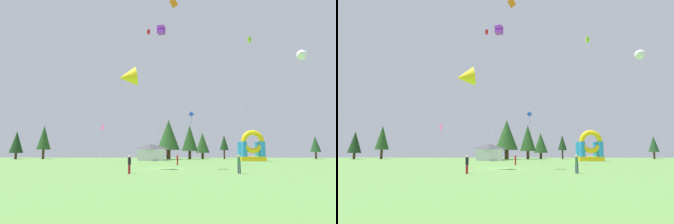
# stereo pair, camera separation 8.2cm
# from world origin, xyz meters

# --- Properties ---
(ground_plane) EXTENTS (120.00, 120.00, 0.00)m
(ground_plane) POSITION_xyz_m (0.00, 0.00, 0.00)
(ground_plane) COLOR #5B8C42
(kite_yellow_delta) EXTENTS (2.98, 5.97, 12.76)m
(kite_yellow_delta) POSITION_xyz_m (-4.65, -1.12, 11.42)
(kite_yellow_delta) COLOR yellow
(kite_yellow_delta) RESTS_ON ground_plane
(kite_blue_diamond) EXTENTS (2.08, 2.31, 10.50)m
(kite_blue_diamond) POSITION_xyz_m (4.65, 27.00, 9.96)
(kite_blue_diamond) COLOR blue
(kite_blue_diamond) RESTS_ON ground_plane
(kite_red_box) EXTENTS (9.58, 2.15, 26.83)m
(kite_red_box) POSITION_xyz_m (-4.34, 20.68, 26.17)
(kite_red_box) COLOR red
(kite_red_box) RESTS_ON ground_plane
(kite_purple_box) EXTENTS (1.49, 3.59, 18.34)m
(kite_purple_box) POSITION_xyz_m (-0.50, -0.55, 17.80)
(kite_purple_box) COLOR purple
(kite_purple_box) RESTS_ON ground_plane
(kite_white_delta) EXTENTS (4.94, 3.18, 17.54)m
(kite_white_delta) POSITION_xyz_m (20.18, 6.22, 16.72)
(kite_white_delta) COLOR white
(kite_white_delta) RESTS_ON ground_plane
(kite_pink_diamond) EXTENTS (0.90, 2.13, 7.59)m
(kite_pink_diamond) POSITION_xyz_m (-13.86, 24.00, 6.96)
(kite_pink_diamond) COLOR #EA599E
(kite_pink_diamond) RESTS_ON ground_plane
(kite_orange_diamond) EXTENTS (5.09, 1.40, 28.36)m
(kite_orange_diamond) POSITION_xyz_m (0.93, 11.53, 27.52)
(kite_orange_diamond) COLOR orange
(kite_orange_diamond) RESTS_ON ground_plane
(kite_lime_box) EXTENTS (4.35, 0.85, 25.59)m
(kite_lime_box) POSITION_xyz_m (16.55, 22.23, 24.92)
(kite_lime_box) COLOR #8CD826
(kite_lime_box) RESTS_ON ground_plane
(person_left_edge) EXTENTS (0.34, 0.34, 1.83)m
(person_left_edge) POSITION_xyz_m (7.63, -7.57, 1.09)
(person_left_edge) COLOR navy
(person_left_edge) RESTS_ON ground_plane
(person_near_camera) EXTENTS (0.40, 0.40, 1.65)m
(person_near_camera) POSITION_xyz_m (1.55, 9.79, 0.98)
(person_near_camera) COLOR #B21E26
(person_near_camera) RESTS_ON ground_plane
(person_midfield) EXTENTS (0.43, 0.43, 1.81)m
(person_midfield) POSITION_xyz_m (-3.14, -8.24, 1.07)
(person_midfield) COLOR #B21E26
(person_midfield) RESTS_ON ground_plane
(inflatable_red_slide) EXTENTS (5.24, 4.84, 6.66)m
(inflatable_red_slide) POSITION_xyz_m (17.81, 28.62, 2.47)
(inflatable_red_slide) COLOR yellow
(inflatable_red_slide) RESTS_ON ground_plane
(festival_tent) EXTENTS (5.80, 4.26, 3.79)m
(festival_tent) POSITION_xyz_m (-4.37, 30.56, 1.89)
(festival_tent) COLOR silver
(festival_tent) RESTS_ON ground_plane
(tree_row_0) EXTENTS (3.53, 3.53, 7.46)m
(tree_row_0) POSITION_xyz_m (-41.86, 41.89, 4.52)
(tree_row_0) COLOR #4C331E
(tree_row_0) RESTS_ON ground_plane
(tree_row_1) EXTENTS (3.71, 3.71, 9.14)m
(tree_row_1) POSITION_xyz_m (-35.26, 43.75, 5.78)
(tree_row_1) COLOR #4C331E
(tree_row_1) RESTS_ON ground_plane
(tree_row_2) EXTENTS (5.91, 5.91, 10.26)m
(tree_row_2) POSITION_xyz_m (-0.77, 40.17, 6.30)
(tree_row_2) COLOR #4C331E
(tree_row_2) RESTS_ON ground_plane
(tree_row_3) EXTENTS (4.26, 4.26, 9.11)m
(tree_row_3) POSITION_xyz_m (4.83, 42.48, 5.59)
(tree_row_3) COLOR #4C331E
(tree_row_3) RESTS_ON ground_plane
(tree_row_4) EXTENTS (3.87, 3.87, 7.22)m
(tree_row_4) POSITION_xyz_m (8.52, 45.88, 4.40)
(tree_row_4) COLOR #4C331E
(tree_row_4) RESTS_ON ground_plane
(tree_row_5) EXTENTS (2.40, 2.40, 6.47)m
(tree_row_5) POSITION_xyz_m (14.17, 43.79, 4.36)
(tree_row_5) COLOR #4C331E
(tree_row_5) RESTS_ON ground_plane
(tree_row_6) EXTENTS (2.80, 2.80, 6.30)m
(tree_row_6) POSITION_xyz_m (39.39, 45.85, 4.05)
(tree_row_6) COLOR #4C331E
(tree_row_6) RESTS_ON ground_plane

